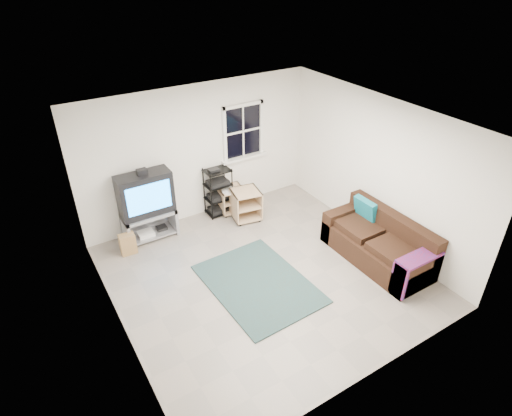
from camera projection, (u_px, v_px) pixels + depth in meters
room at (243, 135)px, 8.31m from camera, size 4.60×4.62×4.60m
tv_unit at (146, 201)px, 7.56m from camera, size 0.94×0.47×1.39m
av_rack at (218, 194)px, 8.42m from camera, size 0.50×0.36×1.00m
side_table_left at (245, 203)px, 8.34m from camera, size 0.60×0.60×0.61m
side_table_right at (230, 197)px, 8.58m from camera, size 0.53×0.53×0.55m
sofa at (379, 244)px, 7.21m from camera, size 0.86×1.94×0.89m
shag_rug at (258, 284)px, 6.81m from camera, size 1.49×2.00×0.02m
paper_bag at (128, 244)px, 7.42m from camera, size 0.28×0.19×0.38m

